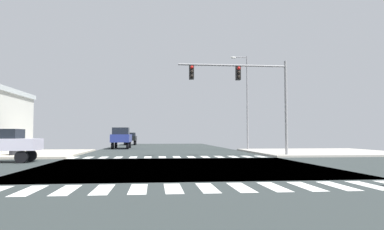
% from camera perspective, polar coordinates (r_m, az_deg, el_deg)
% --- Properties ---
extents(ground, '(90.00, 90.00, 0.05)m').
position_cam_1_polar(ground, '(17.89, -1.80, -8.22)').
color(ground, '#2D3433').
extents(sidewalk_corner_ne, '(12.00, 12.00, 0.14)m').
position_cam_1_polar(sidewalk_corner_ne, '(33.06, 19.77, -5.55)').
color(sidewalk_corner_ne, '#B2ADA3').
rests_on(sidewalk_corner_ne, ground).
extents(sidewalk_corner_nw, '(12.00, 12.00, 0.14)m').
position_cam_1_polar(sidewalk_corner_nw, '(32.02, -27.52, -5.46)').
color(sidewalk_corner_nw, '#B8B09F').
rests_on(sidewalk_corner_nw, ground).
extents(crosswalk_near, '(13.50, 2.00, 0.01)m').
position_cam_1_polar(crosswalk_near, '(10.63, -0.26, -11.53)').
color(crosswalk_near, white).
rests_on(crosswalk_near, ground).
extents(crosswalk_far, '(13.50, 2.00, 0.01)m').
position_cam_1_polar(crosswalk_far, '(25.14, -3.59, -6.69)').
color(crosswalk_far, white).
rests_on(crosswalk_far, ground).
extents(traffic_signal_mast, '(7.90, 0.55, 6.91)m').
position_cam_1_polar(traffic_signal_mast, '(26.00, 8.44, 4.82)').
color(traffic_signal_mast, gray).
rests_on(traffic_signal_mast, ground).
extents(street_lamp, '(1.78, 0.32, 9.37)m').
position_cam_1_polar(street_lamp, '(35.99, 8.45, 3.17)').
color(street_lamp, gray).
rests_on(street_lamp, ground).
extents(pickup_farside_1, '(2.00, 5.10, 2.35)m').
position_cam_1_polar(pickup_farside_1, '(41.13, -11.14, -3.47)').
color(pickup_farside_1, black).
rests_on(pickup_farside_1, ground).
extents(sedan_trailing_2, '(1.80, 4.30, 1.88)m').
position_cam_1_polar(sedan_trailing_2, '(55.99, -9.77, -3.56)').
color(sedan_trailing_2, black).
rests_on(sedan_trailing_2, ground).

